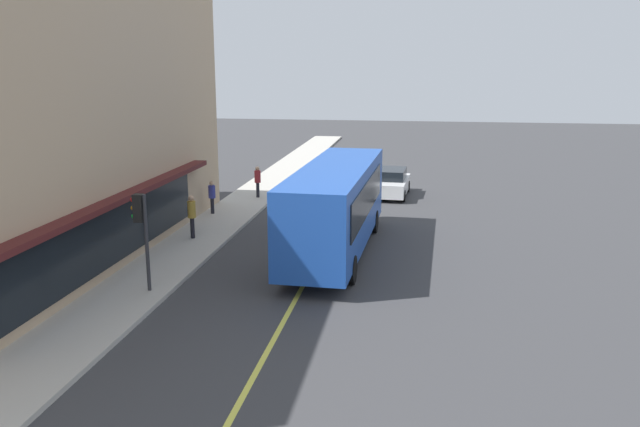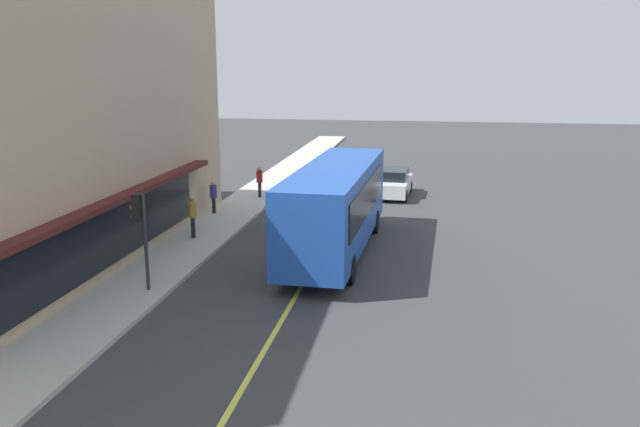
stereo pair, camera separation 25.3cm
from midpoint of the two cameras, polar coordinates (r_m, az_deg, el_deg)
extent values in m
plane|color=#38383A|center=(26.20, -0.21, -3.45)|extent=(120.00, 120.00, 0.00)
cube|color=#B2ADA3|center=(27.54, -11.48, -2.73)|extent=(80.00, 2.65, 0.15)
cube|color=#D8D14C|center=(26.20, -0.21, -3.44)|extent=(36.00, 0.16, 0.01)
cube|color=#4C1919|center=(23.89, -17.37, 1.24)|extent=(16.98, 0.70, 0.20)
cube|color=black|center=(24.28, -17.63, -1.75)|extent=(14.55, 0.08, 2.00)
cube|color=#1E4CAD|center=(25.70, 1.11, 0.82)|extent=(11.08, 2.90, 3.00)
cube|color=black|center=(30.92, 2.85, 3.58)|extent=(0.20, 2.10, 1.80)
cube|color=black|center=(25.58, -1.80, 1.58)|extent=(8.80, 0.38, 1.32)
cube|color=black|center=(25.15, 3.85, 1.36)|extent=(8.80, 0.38, 1.32)
cube|color=#0CF259|center=(30.85, 2.89, 5.23)|extent=(0.15, 1.90, 0.36)
cube|color=#2D2D33|center=(31.32, 2.85, 0.71)|extent=(0.25, 2.40, 0.40)
cylinder|color=black|center=(29.61, 0.11, -0.50)|extent=(1.01, 0.34, 1.00)
cylinder|color=black|center=(29.28, 4.46, -0.70)|extent=(1.01, 0.34, 1.00)
cylinder|color=black|center=(22.98, -3.20, -4.56)|extent=(1.01, 0.34, 1.00)
cylinder|color=black|center=(22.56, 2.39, -4.90)|extent=(1.01, 0.34, 1.00)
cylinder|color=#2D2D33|center=(21.89, -15.14, -2.50)|extent=(0.12, 0.12, 3.20)
cube|color=black|center=(21.70, -15.80, 0.45)|extent=(0.30, 0.30, 0.90)
sphere|color=red|center=(21.72, -16.25, 1.16)|extent=(0.18, 0.18, 0.18)
sphere|color=orange|center=(21.77, -16.21, 0.47)|extent=(0.18, 0.18, 0.18)
sphere|color=green|center=(21.83, -16.16, -0.22)|extent=(0.18, 0.18, 0.18)
cube|color=white|center=(37.32, 6.00, 2.43)|extent=(4.40, 2.05, 0.75)
cube|color=black|center=(37.36, 6.05, 3.45)|extent=(2.49, 1.65, 0.55)
cylinder|color=black|center=(35.91, 7.03, 1.53)|extent=(0.65, 0.26, 0.64)
cylinder|color=black|center=(36.09, 4.44, 1.65)|extent=(0.65, 0.26, 0.64)
cylinder|color=black|center=(38.69, 7.43, 2.35)|extent=(0.65, 0.26, 0.64)
cylinder|color=black|center=(38.85, 5.02, 2.46)|extent=(0.65, 0.26, 0.64)
cylinder|color=black|center=(32.65, -9.55, 0.67)|extent=(0.18, 0.18, 0.78)
cylinder|color=#33388C|center=(32.51, -9.60, 1.88)|extent=(0.34, 0.34, 0.62)
sphere|color=tan|center=(32.43, -9.63, 2.60)|extent=(0.22, 0.22, 0.22)
cylinder|color=black|center=(28.25, -11.27, -1.23)|extent=(0.18, 0.18, 0.89)
cylinder|color=#B28C33|center=(28.07, -11.34, 0.35)|extent=(0.34, 0.34, 0.71)
sphere|color=tan|center=(27.97, -11.39, 1.30)|extent=(0.25, 0.25, 0.25)
cylinder|color=black|center=(36.24, -5.62, 2.06)|extent=(0.18, 0.18, 0.83)
cylinder|color=maroon|center=(36.10, -5.65, 3.21)|extent=(0.34, 0.34, 0.65)
sphere|color=tan|center=(36.03, -5.66, 3.91)|extent=(0.23, 0.23, 0.23)
camera|label=1|loc=(0.13, -90.28, -0.07)|focal=36.84mm
camera|label=2|loc=(0.13, 89.72, 0.07)|focal=36.84mm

